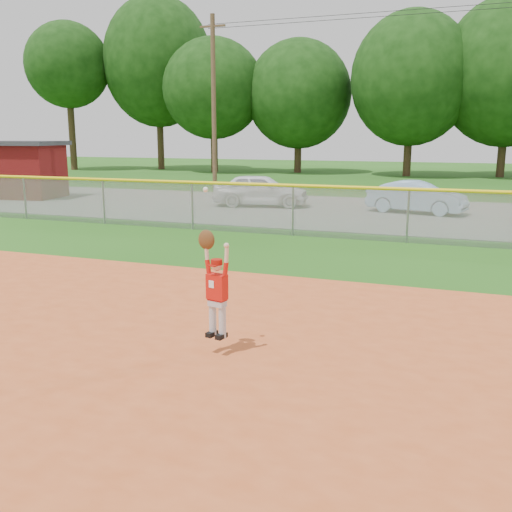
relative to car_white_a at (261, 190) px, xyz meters
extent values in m
plane|color=#1F5312|center=(3.29, -16.25, -0.71)|extent=(120.00, 120.00, 0.00)
cube|color=slate|center=(3.29, -0.25, -0.69)|extent=(44.00, 10.00, 0.03)
imported|color=white|center=(0.00, 0.00, 0.00)|extent=(4.21, 2.37, 1.35)
imported|color=#96B9E0|center=(6.32, 0.06, -0.07)|extent=(3.86, 2.00, 1.21)
cube|color=#500C0B|center=(-11.64, -0.78, 0.54)|extent=(3.49, 2.82, 2.48)
cube|color=#333338|center=(-11.64, -0.78, 1.88)|extent=(3.94, 3.27, 0.20)
cube|color=gray|center=(3.29, -6.25, 0.04)|extent=(40.00, 0.03, 1.50)
cylinder|color=yellow|center=(3.29, -6.25, 0.79)|extent=(40.00, 0.10, 0.10)
cylinder|color=gray|center=(-6.71, -6.25, 0.04)|extent=(0.06, 0.06, 1.50)
cylinder|color=gray|center=(-3.38, -6.25, 0.04)|extent=(0.06, 0.06, 1.50)
cylinder|color=gray|center=(-0.05, -6.25, 0.04)|extent=(0.06, 0.06, 1.50)
cylinder|color=gray|center=(3.29, -6.25, 0.04)|extent=(0.06, 0.06, 1.50)
cylinder|color=gray|center=(6.62, -6.25, 0.04)|extent=(0.06, 0.06, 1.50)
cylinder|color=#4C3823|center=(-4.71, 5.75, 3.79)|extent=(0.24, 0.24, 9.00)
cube|color=#4C3823|center=(-4.71, 5.75, 7.69)|extent=(1.40, 0.10, 0.10)
cylinder|color=black|center=(4.29, 5.75, 7.59)|extent=(18.50, 0.02, 0.02)
cylinder|color=black|center=(4.29, 5.75, 7.79)|extent=(18.50, 0.02, 0.02)
cylinder|color=#422D1C|center=(-23.96, 18.77, 2.23)|extent=(0.56, 0.56, 5.87)
ellipsoid|color=#193F0F|center=(-23.96, 18.77, 7.96)|extent=(6.95, 6.95, 7.05)
cylinder|color=#422D1C|center=(-17.32, 22.16, 2.34)|extent=(0.56, 0.56, 6.10)
ellipsoid|color=#193F0F|center=(-17.32, 22.16, 8.30)|extent=(9.19, 9.19, 10.85)
cylinder|color=#422D1C|center=(-11.34, 20.28, 1.51)|extent=(0.56, 0.56, 4.43)
ellipsoid|color=#193F0F|center=(-11.34, 20.28, 5.84)|extent=(8.01, 8.01, 7.88)
cylinder|color=#422D1C|center=(-4.79, 21.92, 1.35)|extent=(0.56, 0.56, 4.11)
ellipsoid|color=#193F0F|center=(-4.79, 21.92, 5.36)|extent=(8.19, 8.19, 8.39)
cylinder|color=#422D1C|center=(3.82, 20.89, 1.62)|extent=(0.56, 0.56, 4.64)
ellipsoid|color=#193F0F|center=(3.82, 20.89, 6.15)|extent=(8.57, 8.57, 9.43)
cylinder|color=#422D1C|center=(10.20, 22.10, 1.74)|extent=(0.56, 0.56, 4.89)
ellipsoid|color=#193F0F|center=(10.20, 22.10, 6.52)|extent=(9.41, 9.41, 10.28)
cylinder|color=silver|center=(5.00, -15.72, -0.20)|extent=(0.12, 0.12, 0.45)
cylinder|color=silver|center=(5.16, -15.75, -0.20)|extent=(0.12, 0.12, 0.45)
cube|color=black|center=(4.99, -15.74, -0.40)|extent=(0.13, 0.20, 0.06)
cube|color=black|center=(5.15, -15.78, -0.40)|extent=(0.13, 0.20, 0.06)
cube|color=silver|center=(5.08, -15.73, 0.05)|extent=(0.26, 0.17, 0.09)
cube|color=maroon|center=(5.08, -15.73, 0.10)|extent=(0.27, 0.18, 0.04)
cube|color=red|center=(5.08, -15.73, 0.27)|extent=(0.30, 0.20, 0.34)
cube|color=white|center=(5.02, -15.80, 0.32)|extent=(0.08, 0.02, 0.10)
sphere|color=beige|center=(5.08, -15.73, 0.57)|extent=(0.18, 0.18, 0.15)
cylinder|color=#981309|center=(5.08, -15.73, 0.61)|extent=(0.19, 0.19, 0.07)
cube|color=#981309|center=(5.06, -15.81, 0.58)|extent=(0.13, 0.11, 0.01)
cylinder|color=red|center=(4.93, -15.70, 0.54)|extent=(0.10, 0.08, 0.19)
cylinder|color=beige|center=(4.92, -15.70, 0.73)|extent=(0.08, 0.07, 0.20)
ellipsoid|color=#4C2D14|center=(4.92, -15.70, 0.90)|extent=(0.25, 0.15, 0.27)
sphere|color=white|center=(4.92, -15.70, 1.56)|extent=(0.08, 0.08, 0.07)
cylinder|color=red|center=(5.22, -15.76, 0.54)|extent=(0.10, 0.08, 0.19)
cylinder|color=beige|center=(5.23, -15.77, 0.73)|extent=(0.08, 0.07, 0.20)
sphere|color=beige|center=(5.23, -15.77, 0.85)|extent=(0.09, 0.09, 0.07)
camera|label=1|loc=(8.13, -22.45, 2.26)|focal=40.00mm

